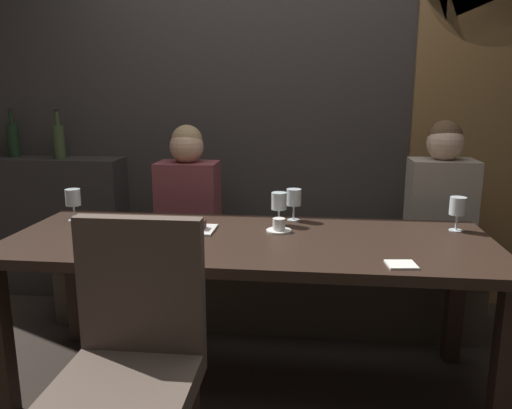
# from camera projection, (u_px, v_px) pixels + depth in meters

# --- Properties ---
(ground) EXTENTS (9.00, 9.00, 0.00)m
(ground) POSITION_uv_depth(u_px,v_px,m) (249.00, 383.00, 2.47)
(ground) COLOR black
(back_wall_tiled) EXTENTS (6.00, 0.12, 3.00)m
(back_wall_tiled) POSITION_uv_depth(u_px,v_px,m) (272.00, 74.00, 3.32)
(back_wall_tiled) COLOR #383330
(back_wall_tiled) RESTS_ON ground
(arched_door) EXTENTS (0.90, 0.05, 2.55)m
(arched_door) POSITION_uv_depth(u_px,v_px,m) (488.00, 96.00, 3.13)
(arched_door) COLOR olive
(arched_door) RESTS_ON ground
(back_counter) EXTENTS (1.10, 0.28, 0.95)m
(back_counter) POSITION_uv_depth(u_px,v_px,m) (49.00, 225.00, 3.54)
(back_counter) COLOR #2F2B29
(back_counter) RESTS_ON ground
(dining_table) EXTENTS (2.20, 0.84, 0.74)m
(dining_table) POSITION_uv_depth(u_px,v_px,m) (249.00, 256.00, 2.32)
(dining_table) COLOR black
(dining_table) RESTS_ON ground
(banquette_bench) EXTENTS (2.50, 0.44, 0.45)m
(banquette_bench) POSITION_uv_depth(u_px,v_px,m) (264.00, 286.00, 3.09)
(banquette_bench) COLOR #40352A
(banquette_bench) RESTS_ON ground
(chair_near_side) EXTENTS (0.44, 0.44, 0.98)m
(chair_near_side) POSITION_uv_depth(u_px,v_px,m) (133.00, 348.00, 1.68)
(chair_near_side) COLOR #302119
(chair_near_side) RESTS_ON ground
(diner_redhead) EXTENTS (0.36, 0.24, 0.75)m
(diner_redhead) POSITION_uv_depth(u_px,v_px,m) (188.00, 192.00, 3.03)
(diner_redhead) COLOR brown
(diner_redhead) RESTS_ON banquette_bench
(diner_bearded) EXTENTS (0.36, 0.24, 0.79)m
(diner_bearded) POSITION_uv_depth(u_px,v_px,m) (441.00, 194.00, 2.85)
(diner_bearded) COLOR #9E9384
(diner_bearded) RESTS_ON banquette_bench
(wine_bottle_dark_red) EXTENTS (0.08, 0.08, 0.33)m
(wine_bottle_dark_red) POSITION_uv_depth(u_px,v_px,m) (13.00, 139.00, 3.45)
(wine_bottle_dark_red) COLOR black
(wine_bottle_dark_red) RESTS_ON back_counter
(wine_bottle_pale_label) EXTENTS (0.08, 0.08, 0.33)m
(wine_bottle_pale_label) POSITION_uv_depth(u_px,v_px,m) (59.00, 140.00, 3.37)
(wine_bottle_pale_label) COLOR #384728
(wine_bottle_pale_label) RESTS_ON back_counter
(wine_glass_far_left) EXTENTS (0.08, 0.08, 0.16)m
(wine_glass_far_left) POSITION_uv_depth(u_px,v_px,m) (294.00, 199.00, 2.59)
(wine_glass_far_left) COLOR silver
(wine_glass_far_left) RESTS_ON dining_table
(wine_glass_near_left) EXTENTS (0.08, 0.08, 0.16)m
(wine_glass_near_left) POSITION_uv_depth(u_px,v_px,m) (73.00, 199.00, 2.59)
(wine_glass_near_left) COLOR silver
(wine_glass_near_left) RESTS_ON dining_table
(wine_glass_near_right) EXTENTS (0.08, 0.08, 0.16)m
(wine_glass_near_right) POSITION_uv_depth(u_px,v_px,m) (458.00, 208.00, 2.39)
(wine_glass_near_right) COLOR silver
(wine_glass_near_right) RESTS_ON dining_table
(wine_glass_center_front) EXTENTS (0.08, 0.08, 0.16)m
(wine_glass_center_front) POSITION_uv_depth(u_px,v_px,m) (279.00, 202.00, 2.50)
(wine_glass_center_front) COLOR silver
(wine_glass_center_front) RESTS_ON dining_table
(espresso_cup) EXTENTS (0.12, 0.12, 0.06)m
(espresso_cup) POSITION_uv_depth(u_px,v_px,m) (279.00, 226.00, 2.40)
(espresso_cup) COLOR white
(espresso_cup) RESTS_ON dining_table
(dessert_plate) EXTENTS (0.19, 0.19, 0.05)m
(dessert_plate) POSITION_uv_depth(u_px,v_px,m) (196.00, 228.00, 2.42)
(dessert_plate) COLOR white
(dessert_plate) RESTS_ON dining_table
(fork_on_table) EXTENTS (0.04, 0.17, 0.01)m
(fork_on_table) POSITION_uv_depth(u_px,v_px,m) (167.00, 228.00, 2.45)
(fork_on_table) COLOR silver
(fork_on_table) RESTS_ON dining_table
(folded_napkin) EXTENTS (0.12, 0.11, 0.01)m
(folded_napkin) POSITION_uv_depth(u_px,v_px,m) (401.00, 265.00, 1.93)
(folded_napkin) COLOR silver
(folded_napkin) RESTS_ON dining_table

